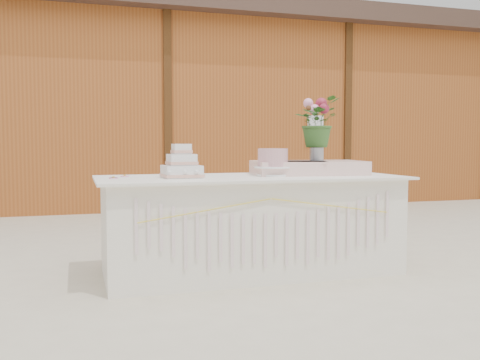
# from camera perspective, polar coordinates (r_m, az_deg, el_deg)

# --- Properties ---
(ground) EXTENTS (80.00, 80.00, 0.00)m
(ground) POSITION_cam_1_polar(r_m,az_deg,el_deg) (4.34, 1.18, -9.78)
(ground) COLOR beige
(ground) RESTS_ON ground
(barn) EXTENTS (12.60, 4.60, 3.30)m
(barn) POSITION_cam_1_polar(r_m,az_deg,el_deg) (10.11, -9.64, 7.58)
(barn) COLOR #97501F
(barn) RESTS_ON ground
(cake_table) EXTENTS (2.40, 1.00, 0.77)m
(cake_table) POSITION_cam_1_polar(r_m,az_deg,el_deg) (4.26, 1.20, -4.74)
(cake_table) COLOR white
(cake_table) RESTS_ON ground
(wedding_cake) EXTENTS (0.30, 0.30, 0.26)m
(wedding_cake) POSITION_cam_1_polar(r_m,az_deg,el_deg) (4.06, -6.25, 1.46)
(wedding_cake) COLOR white
(wedding_cake) RESTS_ON cake_table
(pink_cake_stand) EXTENTS (0.30, 0.30, 0.22)m
(pink_cake_stand) POSITION_cam_1_polar(r_m,az_deg,el_deg) (4.25, 3.52, 2.07)
(pink_cake_stand) COLOR white
(pink_cake_stand) RESTS_ON cake_table
(satin_runner) EXTENTS (0.96, 0.63, 0.11)m
(satin_runner) POSITION_cam_1_polar(r_m,az_deg,el_deg) (4.49, 7.27, 1.31)
(satin_runner) COLOR beige
(satin_runner) RESTS_ON cake_table
(flower_vase) EXTENTS (0.12, 0.12, 0.16)m
(flower_vase) POSITION_cam_1_polar(r_m,az_deg,el_deg) (4.56, 8.17, 3.07)
(flower_vase) COLOR silver
(flower_vase) RESTS_ON satin_runner
(bouquet) EXTENTS (0.51, 0.49, 0.43)m
(bouquet) POSITION_cam_1_polar(r_m,az_deg,el_deg) (4.57, 8.21, 6.76)
(bouquet) COLOR #356026
(bouquet) RESTS_ON flower_vase
(loose_flowers) EXTENTS (0.13, 0.32, 0.02)m
(loose_flowers) POSITION_cam_1_polar(r_m,az_deg,el_deg) (4.14, -12.69, 0.35)
(loose_flowers) COLOR pink
(loose_flowers) RESTS_ON cake_table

